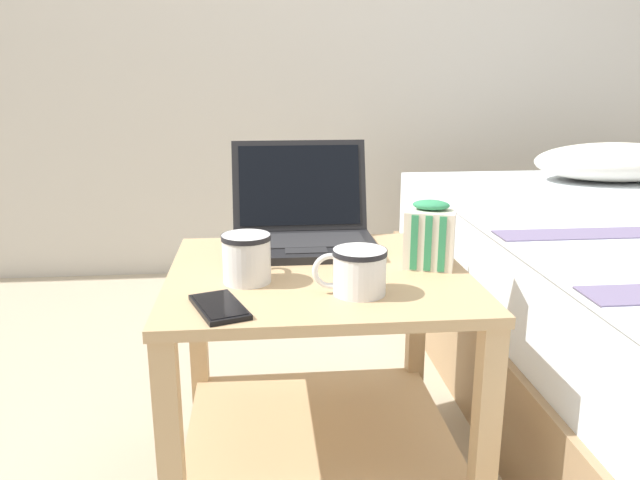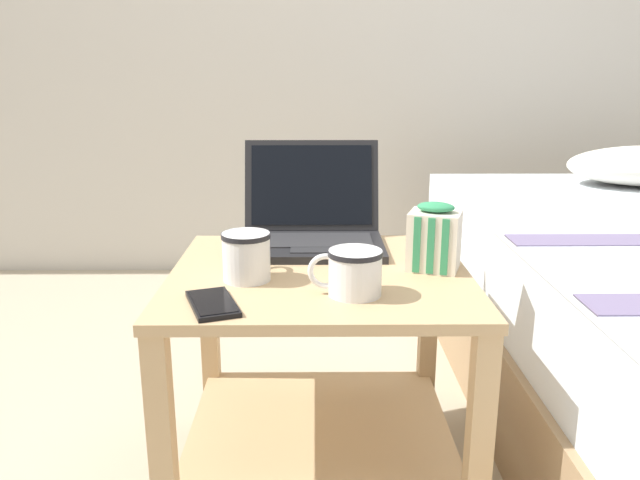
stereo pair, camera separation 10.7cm
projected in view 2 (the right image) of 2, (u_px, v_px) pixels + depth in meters
The scene contains 7 objects.
ground_plane at pixel (320, 479), 1.47m from camera, with size 8.00×8.00×0.00m, color tan.
bedside_table at pixel (320, 349), 1.38m from camera, with size 0.63×0.59×0.52m.
laptop at pixel (312, 225), 1.52m from camera, with size 0.34×0.31×0.24m.
mug_front_left at pixel (354, 270), 1.18m from camera, with size 0.14×0.10×0.09m.
mug_front_right at pixel (247, 254), 1.26m from camera, with size 0.10×0.14×0.10m.
snack_bag at pixel (434, 238), 1.33m from camera, with size 0.13×0.12×0.15m.
cell_phone at pixel (212, 303), 1.13m from camera, with size 0.12×0.16×0.01m.
Camera 2 is at (-0.01, -1.27, 0.93)m, focal length 35.00 mm.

